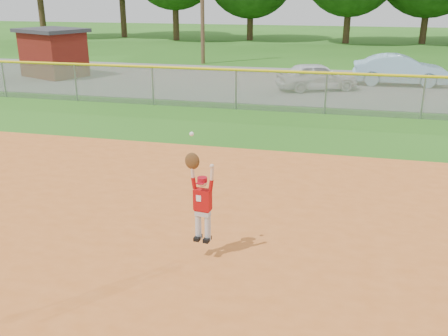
{
  "coord_description": "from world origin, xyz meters",
  "views": [
    {
      "loc": [
        0.57,
        -8.3,
        4.27
      ],
      "look_at": [
        -1.5,
        0.37,
        1.1
      ],
      "focal_mm": 40.0,
      "sensor_mm": 36.0,
      "label": 1
    }
  ],
  "objects_px": {
    "utility_shed": "(53,52)",
    "ballplayer": "(201,198)",
    "car_white_a": "(317,76)",
    "car_blue": "(400,70)"
  },
  "relations": [
    {
      "from": "utility_shed",
      "to": "car_blue",
      "type": "bearing_deg",
      "value": 4.88
    },
    {
      "from": "ballplayer",
      "to": "utility_shed",
      "type": "bearing_deg",
      "value": 127.58
    },
    {
      "from": "utility_shed",
      "to": "ballplayer",
      "type": "relative_size",
      "value": 2.18
    },
    {
      "from": "utility_shed",
      "to": "ballplayer",
      "type": "bearing_deg",
      "value": -52.42
    },
    {
      "from": "car_blue",
      "to": "ballplayer",
      "type": "height_order",
      "value": "ballplayer"
    },
    {
      "from": "car_white_a",
      "to": "car_blue",
      "type": "bearing_deg",
      "value": -82.94
    },
    {
      "from": "utility_shed",
      "to": "ballplayer",
      "type": "xyz_separation_m",
      "value": [
        12.66,
        -16.45,
        -0.16
      ]
    },
    {
      "from": "ballplayer",
      "to": "car_white_a",
      "type": "bearing_deg",
      "value": 86.59
    },
    {
      "from": "car_white_a",
      "to": "utility_shed",
      "type": "height_order",
      "value": "utility_shed"
    },
    {
      "from": "car_blue",
      "to": "ballplayer",
      "type": "relative_size",
      "value": 2.32
    }
  ]
}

